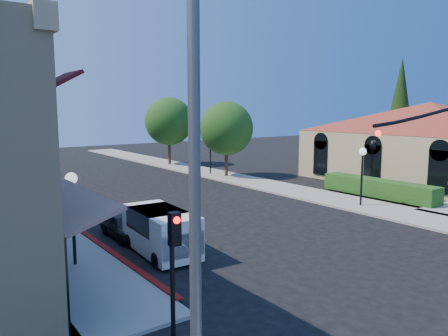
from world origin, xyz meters
TOP-DOWN VIEW (x-y plane):
  - ground at (0.00, 0.00)m, footprint 120.00×120.00m
  - sidewalk_right at (8.75, 27.00)m, footprint 3.50×50.00m
  - curb_red_strip at (-6.90, 8.00)m, footprint 0.25×10.00m
  - mission_building at (21.99, 11.50)m, footprint 30.12×30.12m
  - hedge at (11.70, 9.00)m, footprint 1.40×8.00m
  - conifer_far at (28.00, 18.00)m, footprint 3.20×3.20m
  - street_tree_a at (8.80, 22.00)m, footprint 4.56×4.56m
  - street_tree_b at (8.80, 32.00)m, footprint 4.94×4.94m
  - secondary_signal at (-8.00, 1.41)m, footprint 0.28×0.42m
  - cobra_streetlight at (-9.15, -2.00)m, footprint 3.60×0.25m
  - lamppost_left_near at (-8.50, 8.00)m, footprint 0.44×0.44m
  - lamppost_left_far at (-8.50, 22.00)m, footprint 0.44×0.44m
  - lamppost_right_near at (8.50, 8.00)m, footprint 0.44×0.44m
  - lamppost_right_far at (8.50, 24.00)m, footprint 0.44×0.44m
  - white_van at (-5.21, 7.40)m, footprint 2.01×4.18m
  - parked_car_a at (-5.51, 10.54)m, footprint 1.34×3.23m
  - parked_car_b at (-5.76, 19.00)m, footprint 1.85×4.18m
  - parked_car_c at (-6.20, 20.35)m, footprint 1.89×3.86m
  - parked_car_d at (-4.80, 29.47)m, footprint 2.25×4.08m

SIDE VIEW (x-z plane):
  - ground at x=0.00m, z-range 0.00..0.00m
  - curb_red_strip at x=-6.90m, z-range -0.03..0.03m
  - hedge at x=11.70m, z-range -0.55..0.55m
  - sidewalk_right at x=8.75m, z-range 0.00..0.12m
  - parked_car_c at x=-6.20m, z-range 0.00..1.08m
  - parked_car_d at x=-4.80m, z-range 0.00..1.08m
  - parked_car_a at x=-5.51m, z-range 0.00..1.09m
  - parked_car_b at x=-5.76m, z-range 0.00..1.33m
  - white_van at x=-5.21m, z-range 0.14..1.95m
  - secondary_signal at x=-8.00m, z-range 0.66..3.98m
  - lamppost_left_near at x=-8.50m, z-range 0.95..4.52m
  - lamppost_left_far at x=-8.50m, z-range 0.95..4.52m
  - lamppost_right_near at x=8.50m, z-range 0.95..4.52m
  - lamppost_right_far at x=8.50m, z-range 0.95..4.52m
  - mission_building at x=21.99m, z-range 0.55..6.95m
  - street_tree_a at x=8.80m, z-range 0.95..7.43m
  - street_tree_b at x=8.80m, z-range 1.03..8.05m
  - cobra_streetlight at x=-9.15m, z-range 0.61..9.92m
  - conifer_far at x=28.00m, z-range 0.86..11.86m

